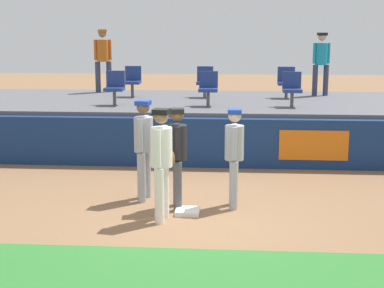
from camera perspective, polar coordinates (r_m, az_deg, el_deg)
ground_plane at (r=9.89m, az=-0.28°, el=-6.92°), size 60.00×60.00×0.00m
first_base at (r=9.96m, az=-0.44°, el=-6.55°), size 0.40×0.40×0.08m
player_fielder_home at (r=9.40m, az=-2.93°, el=-1.24°), size 0.40×0.56×1.83m
player_runner_visitor at (r=10.12m, az=4.11°, el=-0.69°), size 0.34×0.48×1.72m
player_coach_visitor at (r=10.56m, az=-4.71°, el=0.11°), size 0.39×0.50×1.81m
player_umpire at (r=10.04m, az=-1.43°, el=-0.69°), size 0.37×0.49×1.74m
field_wall at (r=13.14m, az=0.99°, el=0.13°), size 18.00×0.26×1.10m
bleacher_platform at (r=15.66m, az=1.50°, el=2.10°), size 18.00×4.80×1.19m
seat_back_left at (r=16.43m, az=-5.78°, el=6.22°), size 0.45×0.44×0.84m
seat_front_center at (r=14.40m, az=1.59°, el=5.57°), size 0.46×0.44×0.84m
seat_back_right at (r=16.23m, az=9.13°, el=6.08°), size 0.46×0.44×0.84m
seat_front_right at (r=14.45m, az=9.67°, el=5.44°), size 0.45×0.44×0.84m
seat_back_center at (r=16.20m, az=1.26°, el=6.21°), size 0.44×0.44×0.84m
seat_front_left at (r=14.69m, az=-7.49°, el=5.60°), size 0.46×0.44×0.84m
spectator_hooded at (r=16.96m, az=12.41°, el=8.01°), size 0.48×0.39×1.75m
spectator_capped at (r=17.68m, az=-8.62°, el=8.43°), size 0.50×0.42×1.83m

